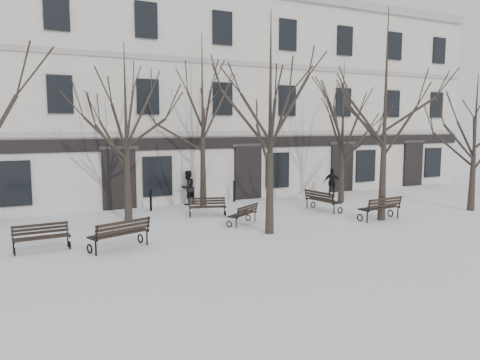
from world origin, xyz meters
TOP-DOWN VIEW (x-y plane):
  - ground at (0.00, 0.00)m, footprint 100.00×100.00m
  - building at (0.00, 12.96)m, footprint 40.40×10.20m
  - tree_1 at (0.32, 0.23)m, footprint 5.68×5.68m
  - tree_2 at (5.85, 0.21)m, footprint 6.17×6.17m
  - tree_3 at (11.27, -0.02)m, footprint 4.46×4.46m
  - tree_4 at (-3.79, 5.06)m, footprint 5.19×5.19m
  - tree_5 at (0.37, 6.77)m, footprint 5.90×5.90m
  - tree_6 at (7.37, 4.75)m, footprint 5.07×5.07m
  - bench_0 at (-7.46, 1.45)m, footprint 1.75×0.70m
  - bench_1 at (-5.17, 0.45)m, footprint 2.09×1.31m
  - bench_2 at (5.81, 0.21)m, footprint 2.05×0.89m
  - bench_3 at (-0.43, 4.39)m, footprint 1.72×1.05m
  - bench_4 at (0.20, 2.09)m, footprint 1.67×1.36m
  - bench_5 at (4.87, 3.05)m, footprint 0.90×2.00m
  - bollard_a at (-2.31, 6.78)m, footprint 0.13×0.13m
  - bollard_b at (2.40, 7.38)m, footprint 0.14×0.14m
  - pedestrian_b at (-0.12, 7.64)m, footprint 1.06×0.98m
  - pedestrian_c at (8.10, 6.43)m, footprint 1.00×0.88m

SIDE VIEW (x-z plane):
  - ground at x=0.00m, z-range 0.00..0.00m
  - pedestrian_b at x=-0.12m, z-range -0.88..0.88m
  - pedestrian_c at x=8.10m, z-range -0.81..0.81m
  - bench_3 at x=-0.43m, z-range 0.04..0.86m
  - bench_4 at x=0.20m, z-range 0.04..0.86m
  - bench_0 at x=-7.46m, z-range 0.04..0.90m
  - bench_5 at x=4.87m, z-range 0.04..1.02m
  - bench_1 at x=-5.17m, z-range 0.04..1.04m
  - bollard_a at x=-2.31m, z-range 0.04..1.05m
  - bench_2 at x=5.81m, z-range 0.04..1.05m
  - bollard_b at x=2.40m, z-range 0.04..1.17m
  - tree_3 at x=11.27m, z-range 0.79..7.17m
  - tree_6 at x=7.37m, z-range 0.90..8.15m
  - tree_4 at x=-3.79m, z-range 0.93..8.34m
  - tree_1 at x=0.32m, z-range 1.02..9.13m
  - tree_5 at x=0.37m, z-range 1.06..9.48m
  - tree_2 at x=5.85m, z-range 1.10..9.91m
  - building at x=0.00m, z-range -0.18..11.22m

